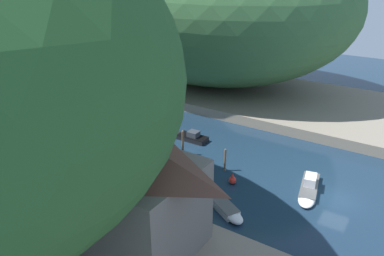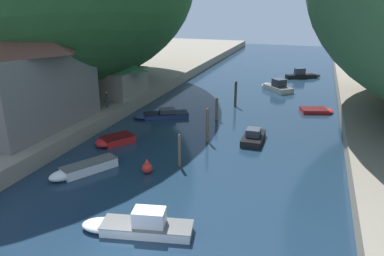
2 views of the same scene
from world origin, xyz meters
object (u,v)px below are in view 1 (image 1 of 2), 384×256
Objects in this scene: boat_far_right_bank at (309,189)px; boat_mid_channel at (107,165)px; boat_red_skiff at (149,109)px; boat_cabin_cruiser at (225,208)px; right_bank_cottage at (117,63)px; channel_buoy_near at (232,180)px; boat_navy_launch at (190,137)px; boat_near_quay at (77,106)px; boat_yellow_tender at (52,90)px; waterfront_building at (116,179)px; boathouse_shed at (22,157)px; boat_small_dinghy at (166,192)px; person_on_quay at (86,175)px.

boat_far_right_bank is 21.21m from boat_mid_channel.
boat_cabin_cruiser is (-16.27, -22.13, 0.15)m from boat_red_skiff.
channel_buoy_near is (-20.02, -34.52, -3.26)m from right_bank_cottage.
boat_navy_launch is at bearing 55.96° from channel_buoy_near.
channel_buoy_near is at bearing 169.75° from boat_mid_channel.
right_bank_cottage is 6.71× the size of channel_buoy_near.
right_bank_cottage is 15.17m from boat_near_quay.
boat_yellow_tender is at bearing -56.13° from boat_mid_channel.
waterfront_building is 2.57× the size of boat_cabin_cruiser.
boathouse_shed is at bearing -36.98° from boat_cabin_cruiser.
waterfront_building is 3.29× the size of boat_red_skiff.
boathouse_shed is 1.13× the size of boat_far_right_bank.
boathouse_shed is 19.91m from boat_navy_launch.
waterfront_building reaches higher than boat_red_skiff.
boat_near_quay reaches higher than boat_yellow_tender.
waterfront_building is 14.51m from channel_buoy_near.
boat_navy_launch is (19.34, 6.40, -5.78)m from waterfront_building.
boat_mid_channel is (0.85, 8.70, -0.05)m from boat_small_dinghy.
person_on_quay is at bearing -23.33° from boat_small_dinghy.
boat_cabin_cruiser is (8.46, -4.65, -5.82)m from waterfront_building.
boat_cabin_cruiser is 4.42× the size of channel_buoy_near.
boat_near_quay reaches higher than boat_far_right_bank.
boat_near_quay is 0.91× the size of boat_mid_channel.
right_bank_cottage is 43.86m from boat_cabin_cruiser.
waterfront_building is at bearing 42.66° from boat_small_dinghy.
boat_cabin_cruiser is 1.33× the size of boat_small_dinghy.
waterfront_building reaches higher than boat_navy_launch.
boathouse_shed is 0.93× the size of right_bank_cottage.
boat_small_dinghy is 7.76m from person_on_quay.
channel_buoy_near is (-2.62, 6.96, 0.02)m from boat_far_right_bank.
waterfront_building is 2.78× the size of boat_navy_launch.
boat_red_skiff is at bearing -22.46° from boat_yellow_tender.
right_bank_cottage is 39.58m from boat_small_dinghy.
boat_near_quay is (-14.09, -4.64, -3.20)m from right_bank_cottage.
boat_cabin_cruiser reaches higher than boat_red_skiff.
waterfront_building reaches higher than boat_near_quay.
right_bank_cottage is at bearing 132.73° from boat_red_skiff.
boat_near_quay is at bearing -60.95° from boat_mid_channel.
person_on_quay is (-5.04, -2.47, 2.03)m from boat_mid_channel.
boat_red_skiff is at bearing -78.44° from person_on_quay.
channel_buoy_near is (-6.34, -9.39, 0.06)m from boat_navy_launch.
boathouse_shed reaches higher than boat_yellow_tender.
boat_near_quay reaches higher than boat_small_dinghy.
person_on_quay is at bearing 86.86° from boat_mid_channel.
boat_yellow_tender reaches higher than boat_mid_channel.
boat_yellow_tender is 1.05× the size of boat_near_quay.
boat_yellow_tender is 1.21× the size of boat_navy_launch.
boat_mid_channel is 13.78m from channel_buoy_near.
boat_small_dinghy reaches higher than boat_red_skiff.
boathouse_shed is 1.32× the size of boat_near_quay.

